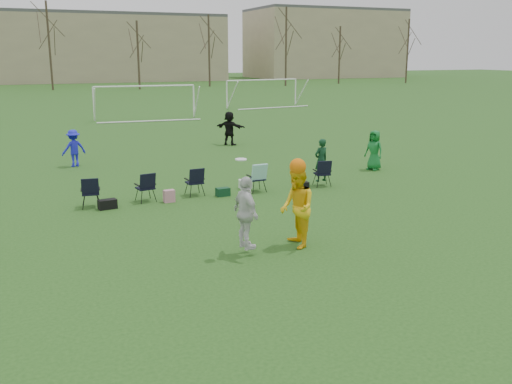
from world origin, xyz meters
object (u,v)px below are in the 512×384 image
fielder_blue (74,148)px  goal_mid (145,93)px  fielder_black (229,128)px  center_contest (281,208)px  goal_right (262,85)px  fielder_green_far (374,150)px

fielder_blue → goal_mid: (6.71, 17.06, 1.14)m
fielder_black → center_contest: (-4.58, -16.06, 0.16)m
fielder_blue → goal_right: size_ratio=0.21×
fielder_blue → fielder_black: bearing=-175.7°
goal_mid → goal_right: size_ratio=1.01×
fielder_black → goal_right: bearing=-70.6°
goal_mid → goal_right: bearing=30.6°
fielder_green_far → center_contest: center_contest is taller
goal_mid → goal_right: 13.42m
center_contest → goal_mid: (3.13, 30.09, 0.88)m
fielder_blue → center_contest: center_contest is taller
fielder_blue → center_contest: (3.58, -13.03, 0.26)m
goal_mid → fielder_blue: bearing=-107.5°
fielder_blue → goal_mid: size_ratio=0.21×
fielder_green_far → center_contest: 10.81m
fielder_black → fielder_blue: bearing=67.5°
fielder_green_far → center_contest: (-7.79, -7.49, 0.22)m
fielder_blue → fielder_black: fielder_black is taller
fielder_blue → fielder_black: 8.70m
center_contest → goal_mid: 30.26m
fielder_blue → goal_mid: goal_mid is taller
fielder_green_far → goal_right: size_ratio=0.22×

